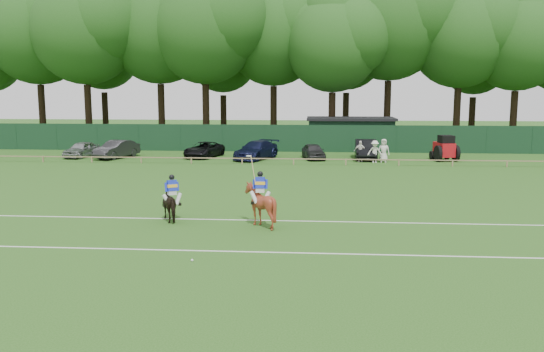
# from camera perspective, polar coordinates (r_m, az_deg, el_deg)

# --- Properties ---
(ground) EXTENTS (160.00, 160.00, 0.00)m
(ground) POSITION_cam_1_polar(r_m,az_deg,el_deg) (26.74, -1.57, -3.93)
(ground) COLOR #1E4C14
(ground) RESTS_ON ground
(horse_dark) EXTENTS (1.57, 1.92, 1.48)m
(horse_dark) POSITION_cam_1_polar(r_m,az_deg,el_deg) (25.96, -9.84, -2.77)
(horse_dark) COLOR black
(horse_dark) RESTS_ON ground
(horse_chestnut) EXTENTS (1.51, 1.69, 1.85)m
(horse_chestnut) POSITION_cam_1_polar(r_m,az_deg,el_deg) (24.52, -1.18, -2.87)
(horse_chestnut) COLOR maroon
(horse_chestnut) RESTS_ON ground
(sedan_silver) EXTENTS (2.30, 4.18, 1.35)m
(sedan_silver) POSITION_cam_1_polar(r_m,az_deg,el_deg) (51.70, -18.35, 2.52)
(sedan_silver) COLOR #9A9C9F
(sedan_silver) RESTS_ON ground
(sedan_grey) EXTENTS (2.96, 4.79, 1.49)m
(sedan_grey) POSITION_cam_1_polar(r_m,az_deg,el_deg) (50.19, -15.14, 2.57)
(sedan_grey) COLOR #28282A
(sedan_grey) RESTS_ON ground
(suv_black) EXTENTS (3.21, 5.04, 1.29)m
(suv_black) POSITION_cam_1_polar(r_m,az_deg,el_deg) (49.36, -6.76, 2.60)
(suv_black) COLOR black
(suv_black) RESTS_ON ground
(sedan_navy) EXTENTS (3.88, 5.58, 1.50)m
(sedan_navy) POSITION_cam_1_polar(r_m,az_deg,el_deg) (47.70, -1.57, 2.57)
(sedan_navy) COLOR #111638
(sedan_navy) RESTS_ON ground
(hatch_grey) EXTENTS (2.27, 4.01, 1.29)m
(hatch_grey) POSITION_cam_1_polar(r_m,az_deg,el_deg) (47.91, 4.13, 2.45)
(hatch_grey) COLOR #2F2E31
(hatch_grey) RESTS_ON ground
(estate_black) EXTENTS (1.85, 4.93, 1.61)m
(estate_black) POSITION_cam_1_polar(r_m,az_deg,el_deg) (48.50, 9.27, 2.63)
(estate_black) COLOR black
(estate_black) RESTS_ON ground
(spectator_left) EXTENTS (1.15, 0.69, 1.75)m
(spectator_left) POSITION_cam_1_polar(r_m,az_deg,el_deg) (46.20, 10.15, 2.40)
(spectator_left) COLOR white
(spectator_left) RESTS_ON ground
(spectator_mid) EXTENTS (1.03, 0.53, 1.68)m
(spectator_mid) POSITION_cam_1_polar(r_m,az_deg,el_deg) (46.58, 8.72, 2.44)
(spectator_mid) COLOR white
(spectator_mid) RESTS_ON ground
(spectator_right) EXTENTS (0.98, 0.70, 1.87)m
(spectator_right) POSITION_cam_1_polar(r_m,az_deg,el_deg) (46.50, 11.00, 2.49)
(spectator_right) COLOR silver
(spectator_right) RESTS_ON ground
(rider_dark) EXTENTS (0.87, 0.62, 1.41)m
(rider_dark) POSITION_cam_1_polar(r_m,az_deg,el_deg) (25.82, -9.87, -1.28)
(rider_dark) COLOR silver
(rider_dark) RESTS_ON ground
(rider_chestnut) EXTENTS (0.94, 0.58, 2.05)m
(rider_chestnut) POSITION_cam_1_polar(r_m,az_deg,el_deg) (24.36, -1.19, -1.02)
(rider_chestnut) COLOR silver
(rider_chestnut) RESTS_ON ground
(polo_ball) EXTENTS (0.09, 0.09, 0.09)m
(polo_ball) POSITION_cam_1_polar(r_m,az_deg,el_deg) (19.97, -7.92, -8.27)
(polo_ball) COLOR silver
(polo_ball) RESTS_ON ground
(pitch_lines) EXTENTS (60.00, 5.10, 0.01)m
(pitch_lines) POSITION_cam_1_polar(r_m,az_deg,el_deg) (23.36, -2.48, -5.78)
(pitch_lines) COLOR silver
(pitch_lines) RESTS_ON ground
(pitch_rail) EXTENTS (62.10, 0.10, 0.50)m
(pitch_rail) POSITION_cam_1_polar(r_m,az_deg,el_deg) (44.37, 0.87, 1.72)
(pitch_rail) COLOR #997F5B
(pitch_rail) RESTS_ON ground
(perimeter_fence) EXTENTS (92.08, 0.08, 2.50)m
(perimeter_fence) POSITION_cam_1_polar(r_m,az_deg,el_deg) (53.22, 1.48, 3.75)
(perimeter_fence) COLOR #14351E
(perimeter_fence) RESTS_ON ground
(utility_shed) EXTENTS (8.40, 4.40, 3.04)m
(utility_shed) POSITION_cam_1_polar(r_m,az_deg,el_deg) (56.21, 7.78, 4.23)
(utility_shed) COLOR #14331E
(utility_shed) RESTS_ON ground
(tree_row) EXTENTS (96.00, 12.00, 21.00)m
(tree_row) POSITION_cam_1_polar(r_m,az_deg,el_deg) (61.23, 3.74, 3.21)
(tree_row) COLOR #26561C
(tree_row) RESTS_ON ground
(tractor) EXTENTS (2.06, 2.72, 2.08)m
(tractor) POSITION_cam_1_polar(r_m,az_deg,el_deg) (48.68, 16.74, 2.61)
(tractor) COLOR red
(tractor) RESTS_ON ground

